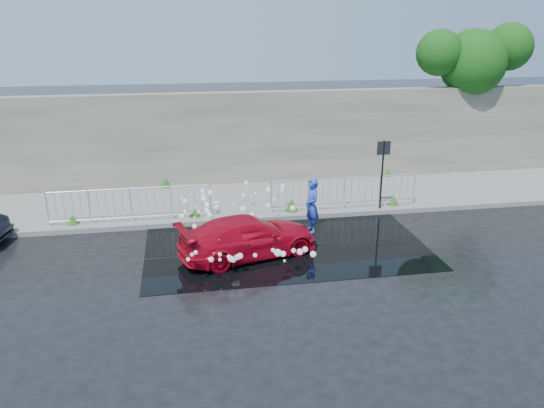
{
  "coord_description": "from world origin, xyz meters",
  "views": [
    {
      "loc": [
        -2.33,
        -12.97,
        6.14
      ],
      "look_at": [
        0.25,
        1.76,
        1.0
      ],
      "focal_mm": 35.0,
      "sensor_mm": 36.0,
      "label": 1
    }
  ],
  "objects": [
    {
      "name": "railing_left",
      "position": [
        -4.0,
        3.35,
        0.74
      ],
      "size": [
        5.05,
        0.05,
        1.1
      ],
      "color": "silver",
      "rests_on": "pavement"
    },
    {
      "name": "curb",
      "position": [
        0.0,
        3.0,
        0.08
      ],
      "size": [
        30.0,
        0.25,
        0.16
      ],
      "primitive_type": "cube",
      "color": "gray",
      "rests_on": "ground"
    },
    {
      "name": "ground",
      "position": [
        0.0,
        0.0,
        0.0
      ],
      "size": [
        90.0,
        90.0,
        0.0
      ],
      "primitive_type": "plane",
      "color": "black",
      "rests_on": "ground"
    },
    {
      "name": "water_spray",
      "position": [
        -0.71,
        1.29,
        0.67
      ],
      "size": [
        3.56,
        5.75,
        1.12
      ],
      "color": "white",
      "rests_on": "ground"
    },
    {
      "name": "pavement",
      "position": [
        0.0,
        5.0,
        0.07
      ],
      "size": [
        30.0,
        4.0,
        0.15
      ],
      "primitive_type": "cube",
      "color": "gray",
      "rests_on": "ground"
    },
    {
      "name": "red_car",
      "position": [
        -0.64,
        0.41,
        0.56
      ],
      "size": [
        4.16,
        2.61,
        1.12
      ],
      "primitive_type": "imported",
      "rotation": [
        0.0,
        0.0,
        1.86
      ],
      "color": "#A7061A",
      "rests_on": "ground"
    },
    {
      "name": "puddle",
      "position": [
        0.5,
        1.0,
        0.01
      ],
      "size": [
        8.0,
        5.0,
        0.01
      ],
      "primitive_type": "cube",
      "color": "black",
      "rests_on": "ground"
    },
    {
      "name": "retaining_wall",
      "position": [
        0.0,
        7.2,
        1.9
      ],
      "size": [
        30.0,
        0.6,
        3.5
      ],
      "primitive_type": "cube",
      "color": "#59554B",
      "rests_on": "pavement"
    },
    {
      "name": "tree",
      "position": [
        9.55,
        7.42,
        4.76
      ],
      "size": [
        4.88,
        2.68,
        6.16
      ],
      "color": "#332114",
      "rests_on": "ground"
    },
    {
      "name": "sign_post",
      "position": [
        4.2,
        3.1,
        1.72
      ],
      "size": [
        0.45,
        0.06,
        2.5
      ],
      "color": "black",
      "rests_on": "ground"
    },
    {
      "name": "railing_right",
      "position": [
        3.0,
        3.35,
        0.74
      ],
      "size": [
        5.05,
        0.05,
        1.1
      ],
      "color": "silver",
      "rests_on": "pavement"
    },
    {
      "name": "weeds",
      "position": [
        -0.11,
        4.53,
        0.33
      ],
      "size": [
        12.17,
        3.93,
        0.42
      ],
      "color": "#154713",
      "rests_on": "pavement"
    },
    {
      "name": "person",
      "position": [
        1.5,
        1.83,
        0.85
      ],
      "size": [
        0.47,
        0.66,
        1.7
      ],
      "primitive_type": "imported",
      "rotation": [
        0.0,
        0.0,
        -1.46
      ],
      "color": "#2543BA",
      "rests_on": "ground"
    }
  ]
}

